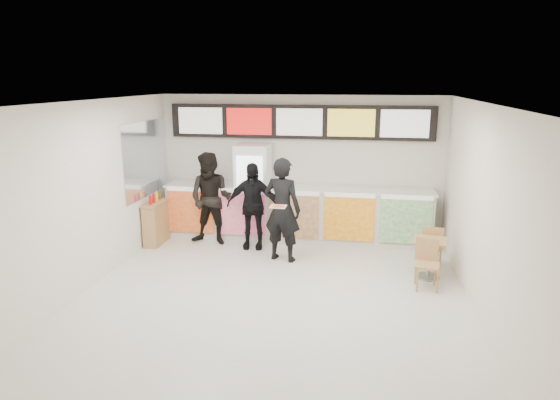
% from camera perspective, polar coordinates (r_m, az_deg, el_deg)
% --- Properties ---
extents(floor, '(7.00, 7.00, 0.00)m').
position_cam_1_polar(floor, '(7.79, -1.21, -11.56)').
color(floor, beige).
rests_on(floor, ground).
extents(ceiling, '(7.00, 7.00, 0.00)m').
position_cam_1_polar(ceiling, '(7.05, -1.33, 11.05)').
color(ceiling, white).
rests_on(ceiling, wall_back).
extents(wall_back, '(6.00, 0.00, 6.00)m').
position_cam_1_polar(wall_back, '(10.66, 2.27, 3.86)').
color(wall_back, silver).
rests_on(wall_back, floor).
extents(wall_left, '(0.00, 7.00, 7.00)m').
position_cam_1_polar(wall_left, '(8.36, -21.90, 0.09)').
color(wall_left, silver).
rests_on(wall_left, floor).
extents(wall_right, '(0.00, 7.00, 7.00)m').
position_cam_1_polar(wall_right, '(7.35, 22.39, -1.75)').
color(wall_right, silver).
rests_on(wall_right, floor).
extents(service_counter, '(5.56, 0.77, 1.14)m').
position_cam_1_polar(service_counter, '(10.47, 1.93, -1.53)').
color(service_counter, silver).
rests_on(service_counter, floor).
extents(menu_board, '(5.50, 0.14, 0.70)m').
position_cam_1_polar(menu_board, '(10.45, 2.26, 8.91)').
color(menu_board, black).
rests_on(menu_board, wall_back).
extents(drinks_fridge, '(0.70, 0.67, 2.00)m').
position_cam_1_polar(drinks_fridge, '(10.54, -3.08, 0.97)').
color(drinks_fridge, white).
rests_on(drinks_fridge, floor).
extents(mirror_panel, '(0.01, 2.00, 1.50)m').
position_cam_1_polar(mirror_panel, '(10.43, -15.05, 4.57)').
color(mirror_panel, '#B2B7BF').
rests_on(mirror_panel, wall_left).
extents(customer_main, '(0.80, 0.63, 1.95)m').
position_cam_1_polar(customer_main, '(9.18, 0.26, -1.12)').
color(customer_main, black).
rests_on(customer_main, floor).
extents(customer_left, '(0.99, 0.81, 1.89)m').
position_cam_1_polar(customer_left, '(10.22, -7.90, 0.13)').
color(customer_left, black).
rests_on(customer_left, floor).
extents(customer_mid, '(1.04, 0.49, 1.73)m').
position_cam_1_polar(customer_mid, '(9.91, -3.21, -0.67)').
color(customer_mid, black).
rests_on(customer_mid, floor).
extents(pizza_slice, '(0.36, 0.36, 0.02)m').
position_cam_1_polar(pizza_slice, '(8.71, -0.21, -0.71)').
color(pizza_slice, beige).
rests_on(pizza_slice, customer_main).
extents(cafe_table, '(0.63, 1.43, 0.81)m').
position_cam_1_polar(cafe_table, '(8.87, 16.70, -5.65)').
color(cafe_table, tan).
rests_on(cafe_table, floor).
extents(condiment_ledge, '(0.32, 0.79, 1.05)m').
position_cam_1_polar(condiment_ledge, '(10.56, -13.98, -2.50)').
color(condiment_ledge, tan).
rests_on(condiment_ledge, floor).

